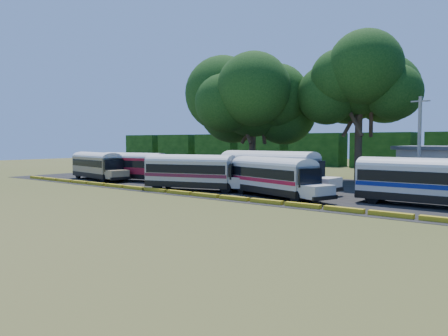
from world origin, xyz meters
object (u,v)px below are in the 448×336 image
Objects in this scene: bus_beige at (97,164)px; bus_white_red at (274,175)px; tree_west at (253,100)px; bus_cream_west at (192,170)px; bus_red at (135,165)px.

bus_beige is 1.00× the size of bus_white_red.
bus_beige is 20.07m from tree_west.
bus_white_red is at bearing 8.69° from bus_beige.
bus_beige is 16.23m from bus_cream_west.
bus_beige is 0.98× the size of bus_cream_west.
bus_beige is at bearing 159.30° from bus_cream_west.
bus_cream_west is 8.50m from bus_white_red.
tree_west is (8.38, 11.39, 7.70)m from bus_red.
bus_cream_west is 16.53m from tree_west.
bus_white_red is at bearing -15.46° from bus_red.
bus_cream_west is (11.60, -2.88, 0.03)m from bus_red.
bus_cream_west is at bearing -158.01° from bus_white_red.
bus_cream_west reaches higher than bus_red.
bus_cream_west is at bearing -23.17° from bus_red.
bus_cream_west is 1.02× the size of bus_white_red.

